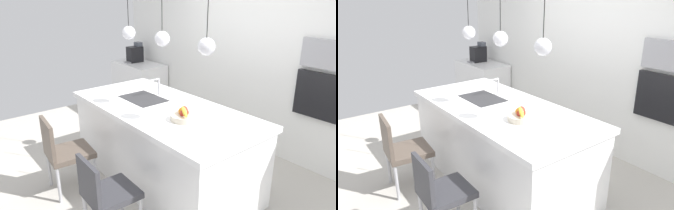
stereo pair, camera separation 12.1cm
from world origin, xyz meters
The scene contains 15 objects.
floor centered at (0.00, 0.00, 0.00)m, with size 6.60×6.60×0.00m, color #BCB7AD.
back_wall centered at (0.00, 1.65, 1.30)m, with size 6.00×0.10×2.60m, color white.
kitchen_island centered at (0.00, 0.00, 0.48)m, with size 2.39×1.13×0.95m.
sink_basin centered at (-0.38, 0.00, 0.94)m, with size 0.56×0.40×0.02m, color #2D2D30.
faucet centered at (-0.38, 0.21, 1.09)m, with size 0.02×0.17×0.22m.
fruit_bowl centered at (0.45, -0.07, 0.99)m, with size 0.29×0.29×0.16m.
side_counter centered at (-2.40, 1.28, 0.44)m, with size 1.10×0.60×0.89m, color white.
coffee_machine centered at (-2.51, 1.28, 1.05)m, with size 0.20×0.35×0.38m.
microwave centered at (1.02, 1.58, 1.52)m, with size 0.54×0.08×0.34m, color #9E9EA3.
oven centered at (1.02, 1.58, 1.02)m, with size 0.56×0.08×0.56m, color black.
chair_near centered at (-0.51, -1.02, 0.51)m, with size 0.51×0.52×0.90m.
chair_middle centered at (0.44, -1.01, 0.48)m, with size 0.44×0.46×0.83m.
pendant_light_left centered at (-0.66, 0.00, 1.72)m, with size 0.16×0.16×0.76m.
pendant_light_center centered at (0.00, 0.00, 1.72)m, with size 0.16×0.16×0.76m.
pendant_light_right centered at (0.66, 0.00, 1.72)m, with size 0.16×0.16×0.76m.
Camera 2 is at (2.78, -2.02, 2.20)m, focal length 34.05 mm.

